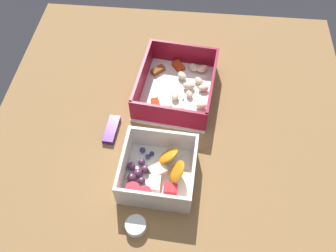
# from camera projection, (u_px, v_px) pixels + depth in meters

# --- Properties ---
(table_surface) EXTENTS (0.80, 0.80, 0.02)m
(table_surface) POSITION_uv_depth(u_px,v_px,m) (172.00, 128.00, 0.79)
(table_surface) COLOR #9E7547
(table_surface) RESTS_ON ground
(pasta_container) EXTENTS (0.22, 0.19, 0.06)m
(pasta_container) POSITION_uv_depth(u_px,v_px,m) (177.00, 87.00, 0.82)
(pasta_container) COLOR white
(pasta_container) RESTS_ON table_surface
(fruit_bowl) EXTENTS (0.15, 0.15, 0.06)m
(fruit_bowl) POSITION_uv_depth(u_px,v_px,m) (158.00, 172.00, 0.69)
(fruit_bowl) COLOR white
(fruit_bowl) RESTS_ON table_surface
(candy_bar) EXTENTS (0.07, 0.03, 0.01)m
(candy_bar) POSITION_uv_depth(u_px,v_px,m) (112.00, 130.00, 0.77)
(candy_bar) COLOR #51197A
(candy_bar) RESTS_ON table_surface
(paper_cup_liner) EXTENTS (0.04, 0.04, 0.02)m
(paper_cup_liner) POSITION_uv_depth(u_px,v_px,m) (136.00, 226.00, 0.64)
(paper_cup_liner) COLOR white
(paper_cup_liner) RESTS_ON table_surface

